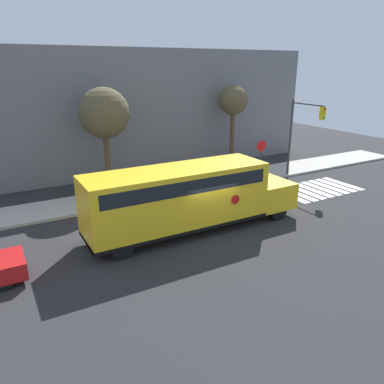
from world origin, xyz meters
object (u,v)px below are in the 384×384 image
school_bus (186,196)px  tree_near_sidewalk (104,114)px  stop_sign (261,154)px  traffic_light (301,128)px  tree_far_sidewalk (233,102)px

school_bus → tree_near_sidewalk: bearing=98.8°
school_bus → stop_sign: 9.68m
traffic_light → tree_far_sidewalk: size_ratio=0.87×
traffic_light → tree_far_sidewalk: (-2.04, 5.05, 1.44)m
tree_near_sidewalk → tree_far_sidewalk: tree_near_sidewalk is taller
tree_far_sidewalk → tree_near_sidewalk: bearing=-175.8°
traffic_light → tree_near_sidewalk: bearing=160.6°
school_bus → tree_near_sidewalk: size_ratio=1.68×
school_bus → traffic_light: size_ratio=1.98×
school_bus → traffic_light: (10.96, 3.85, 1.79)m
tree_near_sidewalk → tree_far_sidewalk: size_ratio=1.03×
tree_near_sidewalk → traffic_light: bearing=-19.4°
traffic_light → school_bus: bearing=-160.6°
school_bus → tree_far_sidewalk: size_ratio=1.72×
school_bus → stop_sign: school_bus is taller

